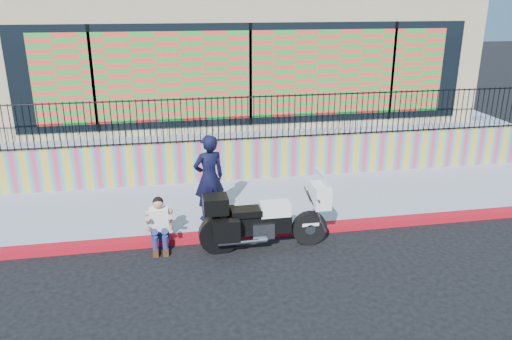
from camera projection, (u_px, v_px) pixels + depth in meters
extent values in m
plane|color=black|center=(283.00, 234.00, 10.89)|extent=(90.00, 90.00, 0.00)
cube|color=#9F0B11|center=(283.00, 231.00, 10.87)|extent=(16.00, 0.30, 0.15)
cube|color=#9198AE|center=(268.00, 202.00, 12.40)|extent=(16.00, 3.00, 0.15)
cube|color=#DC3964|center=(256.00, 159.00, 13.68)|extent=(16.00, 0.20, 1.10)
cube|color=#9198AE|center=(231.00, 119.00, 18.45)|extent=(16.00, 10.00, 1.25)
cube|color=tan|center=(231.00, 47.00, 17.40)|extent=(14.00, 8.00, 4.00)
cube|color=black|center=(250.00, 75.00, 13.80)|extent=(12.60, 0.04, 2.80)
cube|color=#F64736|center=(251.00, 75.00, 13.77)|extent=(11.48, 0.02, 2.40)
cylinder|color=black|center=(309.00, 228.00, 10.32)|extent=(0.73, 0.15, 0.73)
cylinder|color=black|center=(219.00, 235.00, 10.01)|extent=(0.73, 0.15, 0.73)
cube|color=black|center=(265.00, 223.00, 10.10)|extent=(1.05, 0.31, 0.38)
cube|color=silver|center=(262.00, 228.00, 10.13)|extent=(0.44, 0.38, 0.33)
cube|color=white|center=(275.00, 209.00, 10.04)|extent=(0.61, 0.35, 0.27)
cube|color=black|center=(246.00, 212.00, 9.94)|extent=(0.61, 0.38, 0.13)
cube|color=white|center=(320.00, 195.00, 10.12)|extent=(0.33, 0.57, 0.46)
cube|color=silver|center=(323.00, 179.00, 10.02)|extent=(0.20, 0.51, 0.37)
cube|color=black|center=(215.00, 204.00, 9.77)|extent=(0.49, 0.46, 0.33)
cube|color=black|center=(226.00, 231.00, 9.64)|extent=(0.53, 0.20, 0.44)
cube|color=black|center=(222.00, 217.00, 10.25)|extent=(0.53, 0.20, 0.44)
cube|color=white|center=(310.00, 223.00, 10.29)|extent=(0.35, 0.18, 0.07)
imported|color=black|center=(209.00, 178.00, 10.96)|extent=(0.82, 0.66, 1.96)
cube|color=navy|center=(160.00, 234.00, 10.35)|extent=(0.36, 0.28, 0.18)
cube|color=white|center=(159.00, 219.00, 10.20)|extent=(0.38, 0.27, 0.54)
sphere|color=tan|center=(158.00, 204.00, 10.04)|extent=(0.21, 0.21, 0.21)
cube|color=#472814|center=(156.00, 252.00, 9.99)|extent=(0.11, 0.26, 0.10)
cube|color=#472814|center=(166.00, 252.00, 10.02)|extent=(0.11, 0.26, 0.10)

